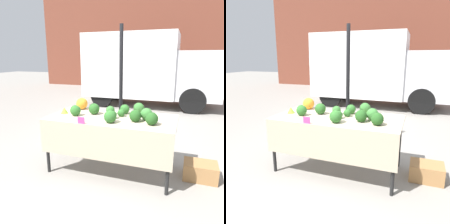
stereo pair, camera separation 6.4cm
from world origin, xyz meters
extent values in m
plane|color=gray|center=(0.00, 0.00, 0.00)|extent=(40.00, 40.00, 0.00)
cube|color=brown|center=(0.00, 10.00, 3.00)|extent=(16.00, 0.60, 6.00)
cylinder|color=black|center=(-0.12, 0.86, 1.17)|extent=(0.07, 0.07, 2.35)
cube|color=white|center=(-0.98, 5.03, 1.49)|extent=(3.28, 1.91, 2.22)
cube|color=silver|center=(1.38, 5.03, 1.17)|extent=(1.44, 1.76, 1.60)
cylinder|color=black|center=(1.24, 4.26, 0.42)|extent=(0.83, 0.22, 0.83)
cylinder|color=black|center=(1.24, 5.80, 0.42)|extent=(0.83, 0.22, 0.83)
cylinder|color=black|center=(-1.88, 4.26, 0.42)|extent=(0.83, 0.22, 0.83)
cylinder|color=black|center=(-1.88, 5.80, 0.42)|extent=(0.83, 0.22, 0.83)
cube|color=tan|center=(0.00, 0.00, 0.86)|extent=(1.94, 0.97, 0.03)
cube|color=tan|center=(0.00, -0.48, 0.60)|extent=(1.94, 0.01, 0.48)
cylinder|color=black|center=(-0.91, -0.42, 0.42)|extent=(0.05, 0.05, 0.85)
cylinder|color=black|center=(0.91, -0.42, 0.42)|extent=(0.05, 0.05, 0.85)
cylinder|color=black|center=(-0.91, 0.42, 0.42)|extent=(0.05, 0.05, 0.85)
cylinder|color=black|center=(0.91, 0.42, 0.42)|extent=(0.05, 0.05, 0.85)
sphere|color=orange|center=(-0.68, 0.32, 0.98)|extent=(0.20, 0.20, 0.20)
cone|color=#93B238|center=(-0.81, -0.05, 0.92)|extent=(0.12, 0.12, 0.10)
sphere|color=#285B23|center=(-0.33, 0.07, 0.96)|extent=(0.18, 0.18, 0.18)
sphere|color=#336B2D|center=(-0.07, 0.13, 0.95)|extent=(0.14, 0.14, 0.14)
sphere|color=#23511E|center=(0.40, -0.13, 0.96)|extent=(0.17, 0.17, 0.17)
sphere|color=#2D6628|center=(-0.57, -0.11, 0.96)|extent=(0.17, 0.17, 0.17)
sphere|color=#387533|center=(0.53, 0.02, 0.96)|extent=(0.18, 0.18, 0.18)
sphere|color=#2D6628|center=(0.04, -0.07, 0.93)|extent=(0.12, 0.12, 0.12)
sphere|color=#23511E|center=(0.64, -0.20, 0.96)|extent=(0.18, 0.18, 0.18)
sphere|color=#336B2D|center=(0.34, 0.36, 0.96)|extent=(0.18, 0.18, 0.18)
sphere|color=#2D6628|center=(0.13, 0.26, 0.95)|extent=(0.15, 0.15, 0.15)
sphere|color=#2D6628|center=(0.12, 0.08, 0.93)|extent=(0.12, 0.12, 0.12)
sphere|color=#2D6628|center=(0.08, -0.29, 0.96)|extent=(0.18, 0.18, 0.18)
cube|color=#E53D84|center=(-0.29, -0.47, 0.92)|extent=(0.11, 0.01, 0.10)
cube|color=#9E7042|center=(1.34, 0.15, 0.13)|extent=(0.48, 0.35, 0.25)
camera|label=1|loc=(1.07, -3.06, 1.77)|focal=35.00mm
camera|label=2|loc=(1.13, -3.04, 1.77)|focal=35.00mm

